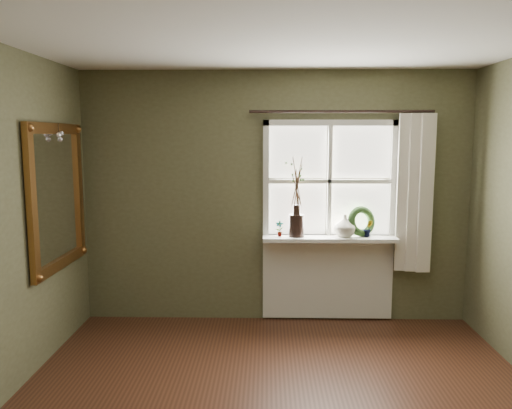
{
  "coord_description": "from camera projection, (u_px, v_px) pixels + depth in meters",
  "views": [
    {
      "loc": [
        -0.09,
        -2.88,
        1.93
      ],
      "look_at": [
        -0.19,
        1.55,
        1.33
      ],
      "focal_mm": 35.0,
      "sensor_mm": 36.0,
      "label": 1
    }
  ],
  "objects": [
    {
      "name": "ceiling",
      "position": [
        284.0,
        15.0,
        2.77
      ],
      "size": [
        4.5,
        4.5,
        0.0
      ],
      "primitive_type": "plane",
      "color": "silver",
      "rests_on": "ground"
    },
    {
      "name": "wall_back",
      "position": [
        276.0,
        197.0,
        5.22
      ],
      "size": [
        4.0,
        0.1,
        2.6
      ],
      "primitive_type": "cube",
      "color": "brown",
      "rests_on": "ground"
    },
    {
      "name": "window_frame",
      "position": [
        329.0,
        181.0,
        5.11
      ],
      "size": [
        1.36,
        0.06,
        1.24
      ],
      "color": "silver",
      "rests_on": "wall_back"
    },
    {
      "name": "window_sill",
      "position": [
        329.0,
        239.0,
        5.08
      ],
      "size": [
        1.36,
        0.26,
        0.04
      ],
      "primitive_type": "cube",
      "color": "silver",
      "rests_on": "wall_back"
    },
    {
      "name": "window_apron",
      "position": [
        327.0,
        277.0,
        5.25
      ],
      "size": [
        1.36,
        0.04,
        0.88
      ],
      "primitive_type": "cube",
      "color": "silver",
      "rests_on": "ground"
    },
    {
      "name": "dark_jug",
      "position": [
        296.0,
        226.0,
        5.07
      ],
      "size": [
        0.19,
        0.19,
        0.23
      ],
      "primitive_type": "cylinder",
      "rotation": [
        0.0,
        0.0,
        0.28
      ],
      "color": "black",
      "rests_on": "window_sill"
    },
    {
      "name": "cream_vase",
      "position": [
        345.0,
        226.0,
        5.06
      ],
      "size": [
        0.27,
        0.27,
        0.23
      ],
      "primitive_type": "imported",
      "rotation": [
        0.0,
        0.0,
        -0.27
      ],
      "color": "beige",
      "rests_on": "window_sill"
    },
    {
      "name": "wreath",
      "position": [
        361.0,
        225.0,
        5.1
      ],
      "size": [
        0.35,
        0.26,
        0.33
      ],
      "primitive_type": "torus",
      "rotation": [
        1.36,
        0.0,
        0.43
      ],
      "color": "#28451F",
      "rests_on": "window_sill"
    },
    {
      "name": "potted_plant_left",
      "position": [
        279.0,
        229.0,
        5.08
      ],
      "size": [
        0.09,
        0.06,
        0.16
      ],
      "primitive_type": "imported",
      "rotation": [
        0.0,
        0.0,
        -0.07
      ],
      "color": "#28451F",
      "rests_on": "window_sill"
    },
    {
      "name": "potted_plant_right",
      "position": [
        368.0,
        228.0,
        5.06
      ],
      "size": [
        0.1,
        0.08,
        0.18
      ],
      "primitive_type": "imported",
      "rotation": [
        0.0,
        0.0,
        0.02
      ],
      "color": "#28451F",
      "rests_on": "window_sill"
    },
    {
      "name": "curtain",
      "position": [
        414.0,
        193.0,
        5.01
      ],
      "size": [
        0.36,
        0.12,
        1.59
      ],
      "primitive_type": "cube",
      "color": "beige",
      "rests_on": "wall_back"
    },
    {
      "name": "curtain_rod",
      "position": [
        342.0,
        111.0,
        4.96
      ],
      "size": [
        1.84,
        0.03,
        0.03
      ],
      "primitive_type": "cylinder",
      "rotation": [
        0.0,
        1.57,
        0.0
      ],
      "color": "black",
      "rests_on": "wall_back"
    },
    {
      "name": "gilt_mirror",
      "position": [
        57.0,
        196.0,
        4.45
      ],
      "size": [
        0.1,
        1.09,
        1.3
      ],
      "color": "white",
      "rests_on": "wall_left"
    }
  ]
}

